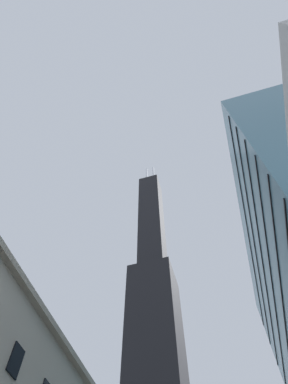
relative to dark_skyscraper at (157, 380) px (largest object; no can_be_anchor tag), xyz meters
name	(u,v)px	position (x,y,z in m)	size (l,w,h in m)	color
dark_skyscraper	(157,380)	(0.00, 0.00, 0.00)	(25.04, 25.04, 204.42)	black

